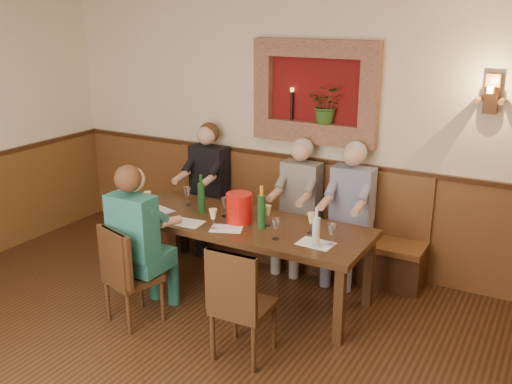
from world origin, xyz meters
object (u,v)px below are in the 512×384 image
bench (288,231)px  wine_bottle_green_a (261,211)px  person_bench_left (206,197)px  wine_bottle_green_b (201,197)px  chair_near_left (133,294)px  chair_near_right (243,325)px  spittoon_bucket (239,208)px  person_chair_front (142,254)px  person_bench_right (348,224)px  person_bench_mid (297,216)px  dining_table (244,230)px  water_bottle (316,232)px

bench → wine_bottle_green_a: bearing=-77.8°
person_bench_left → wine_bottle_green_b: (0.51, -0.81, 0.31)m
chair_near_left → wine_bottle_green_b: wine_bottle_green_b is taller
bench → wine_bottle_green_a: 1.18m
chair_near_right → spittoon_bucket: spittoon_bucket is taller
chair_near_right → person_bench_left: 2.34m
bench → person_chair_front: (-0.60, -1.72, 0.27)m
person_chair_front → person_bench_left: bearing=104.3°
person_bench_right → person_chair_front: size_ratio=1.00×
person_bench_right → person_bench_left: bearing=-180.0°
person_bench_mid → bench: bearing=146.3°
dining_table → bench: 1.01m
dining_table → wine_bottle_green_b: (-0.50, 0.03, 0.23)m
spittoon_bucket → chair_near_left: bearing=-121.7°
chair_near_left → wine_bottle_green_a: 1.36m
chair_near_left → chair_near_right: 1.12m
person_bench_left → person_chair_front: (0.41, -1.61, -0.01)m
person_bench_right → water_bottle: person_bench_right is taller
chair_near_right → dining_table: bearing=117.5°
person_bench_mid → person_chair_front: bearing=-115.1°
wine_bottle_green_a → water_bottle: bearing=-15.4°
bench → chair_near_left: bearing=-107.9°
wine_bottle_green_a → wine_bottle_green_b: 0.72m
dining_table → person_chair_front: size_ratio=1.67×
chair_near_right → wine_bottle_green_a: size_ratio=2.37×
wine_bottle_green_a → spittoon_bucket: bearing=171.2°
chair_near_left → wine_bottle_green_a: wine_bottle_green_a is taller
person_bench_mid → person_bench_right: size_ratio=0.98×
person_bench_right → dining_table: bearing=-131.0°
person_bench_mid → wine_bottle_green_b: person_bench_mid is taller
person_bench_mid → person_bench_right: 0.57m
dining_table → person_chair_front: bearing=-127.6°
wine_bottle_green_b → person_chair_front: bearing=-96.8°
chair_near_right → water_bottle: 0.97m
person_bench_left → chair_near_left: bearing=-77.0°
bench → spittoon_bucket: (-0.04, -0.96, 0.56)m
person_bench_mid → wine_bottle_green_a: (0.06, -0.89, 0.34)m
spittoon_bucket → wine_bottle_green_b: bearing=174.3°
dining_table → water_bottle: 0.89m
person_bench_right → person_bench_mid: bearing=179.9°
dining_table → person_bench_left: size_ratio=1.66×
person_chair_front → wine_bottle_green_a: size_ratio=3.55×
bench → water_bottle: bench is taller
dining_table → chair_near_right: (0.52, -0.91, -0.40)m
dining_table → water_bottle: (0.83, -0.22, 0.22)m
chair_near_right → wine_bottle_green_b: bearing=135.2°
person_bench_left → person_bench_right: bearing=0.0°
water_bottle → person_bench_mid: bearing=122.3°
water_bottle → bench: bearing=125.4°
person_bench_left → person_bench_right: (1.74, 0.00, -0.01)m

